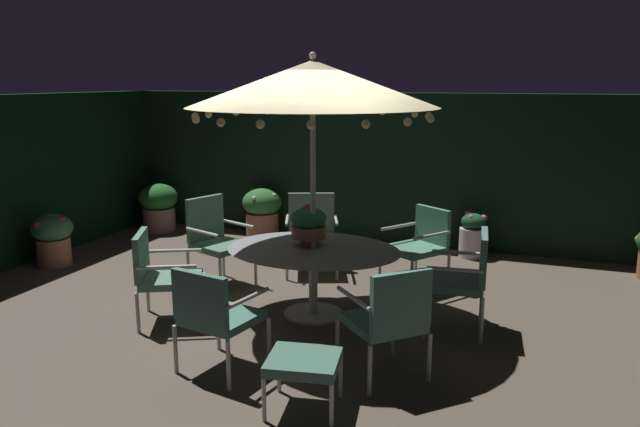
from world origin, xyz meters
The scene contains 17 objects.
ground_plane centered at (0.00, 0.00, -0.01)m, with size 8.58×6.57×0.02m, color brown.
hedge_backdrop_rear centered at (0.00, 3.14, 1.11)m, with size 8.58×0.30×2.22m, color black.
patio_dining_table centered at (0.26, -0.13, 0.61)m, with size 1.81×1.45×0.73m.
patio_umbrella centered at (0.26, -0.13, 2.36)m, with size 2.46×2.46×2.67m.
centerpiece_planter centered at (0.18, -0.05, 0.97)m, with size 0.37×0.37×0.44m.
patio_chair_north centered at (-1.19, 0.40, 0.60)m, with size 0.77×0.75×1.05m.
patio_chair_northeast centered at (-1.12, -0.81, 0.53)m, with size 0.82×0.82×0.93m.
patio_chair_east centered at (-0.04, -1.63, 0.54)m, with size 0.70×0.68×0.92m.
patio_chair_southeast centered at (1.34, -1.23, 0.55)m, with size 0.83×0.83×0.97m.
patio_chair_south centered at (1.79, 0.03, 0.58)m, with size 0.62×0.68×0.99m.
patio_chair_southwest centered at (1.13, 1.13, 0.56)m, with size 0.81×0.82×0.94m.
patio_chair_west centered at (-0.31, 1.30, 0.55)m, with size 0.81×0.78×0.99m.
ottoman_footrest centered at (0.87, -1.91, 0.37)m, with size 0.60×0.56×0.42m.
potted_plant_back_right centered at (1.55, 2.67, 0.30)m, with size 0.36×0.36×0.63m.
potted_plant_back_center centered at (-1.66, 2.69, 0.41)m, with size 0.61×0.61×0.76m.
potted_plant_back_left centered at (-3.58, 0.34, 0.38)m, with size 0.52×0.52×0.69m.
potted_plant_front_corner centered at (-3.40, 2.45, 0.42)m, with size 0.63×0.63×0.77m.
Camera 1 is at (2.43, -5.81, 2.41)m, focal length 34.65 mm.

